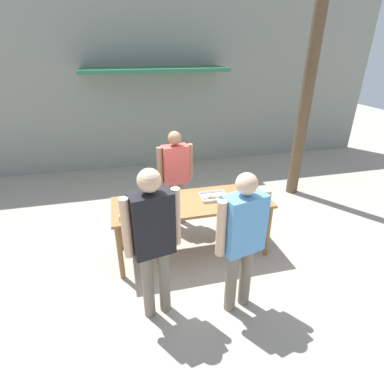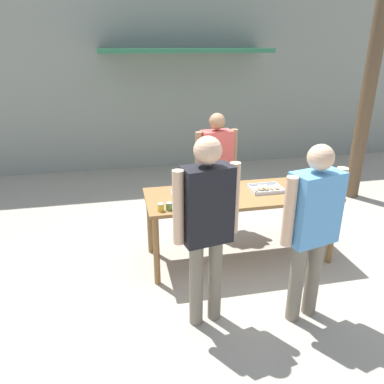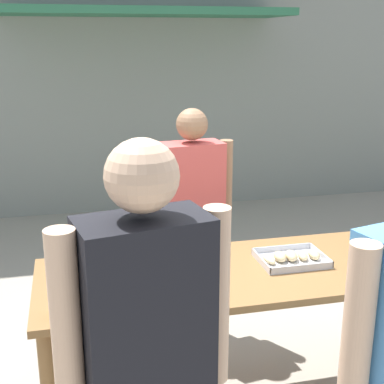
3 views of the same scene
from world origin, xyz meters
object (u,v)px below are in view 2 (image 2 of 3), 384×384
at_px(person_server_behind_table, 216,162).
at_px(person_customer_holding_hotdog, 207,218).
at_px(food_tray_sausages, 192,195).
at_px(condiment_jar_ketchup, 169,206).
at_px(food_tray_buns, 266,188).
at_px(condiment_jar_mustard, 161,207).
at_px(person_customer_with_cup, 312,222).
at_px(beer_cup, 331,192).

bearing_deg(person_server_behind_table, person_customer_holding_hotdog, -114.90).
relative_size(food_tray_sausages, person_customer_holding_hotdog, 0.25).
distance_m(condiment_jar_ketchup, person_server_behind_table, 1.43).
height_order(food_tray_buns, condiment_jar_mustard, condiment_jar_mustard).
bearing_deg(food_tray_buns, person_customer_with_cup, -92.95).
distance_m(beer_cup, person_customer_with_cup, 1.14).
bearing_deg(beer_cup, condiment_jar_mustard, -179.92).
distance_m(food_tray_buns, condiment_jar_ketchup, 1.28).
bearing_deg(beer_cup, food_tray_sausages, 167.87).
relative_size(condiment_jar_mustard, person_server_behind_table, 0.05).
bearing_deg(condiment_jar_ketchup, person_customer_holding_hotdog, -73.09).
height_order(food_tray_buns, beer_cup, beer_cup).
bearing_deg(person_customer_holding_hotdog, condiment_jar_mustard, -77.68).
xyz_separation_m(beer_cup, person_server_behind_table, (-1.06, 1.16, 0.08)).
relative_size(person_customer_holding_hotdog, person_customer_with_cup, 1.05).
distance_m(food_tray_sausages, person_customer_holding_hotdog, 1.10).
height_order(food_tray_buns, person_server_behind_table, person_server_behind_table).
bearing_deg(person_customer_with_cup, person_customer_holding_hotdog, -21.49).
bearing_deg(food_tray_buns, person_server_behind_table, 116.05).
bearing_deg(person_server_behind_table, condiment_jar_mustard, -135.62).
height_order(condiment_jar_mustard, person_customer_with_cup, person_customer_with_cup).
height_order(food_tray_buns, condiment_jar_ketchup, condiment_jar_ketchup).
relative_size(food_tray_sausages, condiment_jar_mustard, 5.41).
relative_size(beer_cup, person_customer_holding_hotdog, 0.05).
bearing_deg(person_server_behind_table, condiment_jar_ketchup, -132.88).
xyz_separation_m(condiment_jar_mustard, condiment_jar_ketchup, (0.09, 0.01, 0.00)).
bearing_deg(beer_cup, person_server_behind_table, 132.43).
distance_m(food_tray_buns, beer_cup, 0.74).
bearing_deg(person_server_behind_table, person_customer_with_cup, -87.66).
bearing_deg(condiment_jar_ketchup, person_customer_with_cup, -36.66).
bearing_deg(person_server_behind_table, food_tray_sausages, -129.32).
bearing_deg(condiment_jar_mustard, person_server_behind_table, 51.56).
bearing_deg(person_customer_holding_hotdog, person_customer_with_cup, 161.06).
height_order(person_server_behind_table, person_customer_with_cup, person_customer_with_cup).
height_order(beer_cup, person_customer_holding_hotdog, person_customer_holding_hotdog).
bearing_deg(person_server_behind_table, beer_cup, -54.74).
bearing_deg(person_customer_holding_hotdog, person_server_behind_table, -118.74).
distance_m(food_tray_sausages, condiment_jar_ketchup, 0.46).
distance_m(condiment_jar_mustard, person_customer_holding_hotdog, 0.82).
bearing_deg(person_customer_with_cup, condiment_jar_ketchup, -50.22).
xyz_separation_m(food_tray_buns, condiment_jar_mustard, (-1.33, -0.34, 0.02)).
distance_m(person_customer_holding_hotdog, person_customer_with_cup, 0.96).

